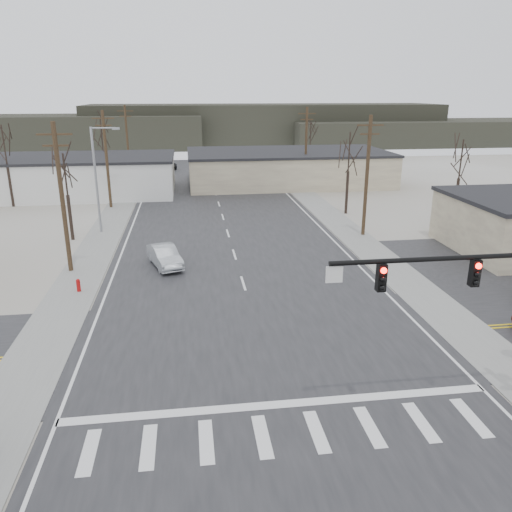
{
  "coord_description": "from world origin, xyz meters",
  "views": [
    {
      "loc": [
        -3.25,
        -21.74,
        11.78
      ],
      "look_at": [
        0.52,
        5.76,
        2.6
      ],
      "focal_mm": 35.0,
      "sensor_mm": 36.0,
      "label": 1
    }
  ],
  "objects_px": {
    "car_far_a": "(205,185)",
    "traffic_signal_mast": "(499,295)",
    "sedan_crossing": "(165,256)",
    "fire_hydrant": "(78,285)",
    "car_far_b": "(170,167)"
  },
  "relations": [
    {
      "from": "car_far_a",
      "to": "traffic_signal_mast",
      "type": "bearing_deg",
      "value": 83.59
    },
    {
      "from": "traffic_signal_mast",
      "to": "sedan_crossing",
      "type": "bearing_deg",
      "value": 125.4
    },
    {
      "from": "traffic_signal_mast",
      "to": "sedan_crossing",
      "type": "height_order",
      "value": "traffic_signal_mast"
    },
    {
      "from": "traffic_signal_mast",
      "to": "fire_hydrant",
      "type": "bearing_deg",
      "value": 141.87
    },
    {
      "from": "traffic_signal_mast",
      "to": "car_far_a",
      "type": "bearing_deg",
      "value": 101.08
    },
    {
      "from": "fire_hydrant",
      "to": "car_far_b",
      "type": "height_order",
      "value": "car_far_b"
    },
    {
      "from": "fire_hydrant",
      "to": "sedan_crossing",
      "type": "distance_m",
      "value": 6.54
    },
    {
      "from": "fire_hydrant",
      "to": "traffic_signal_mast",
      "type": "bearing_deg",
      "value": -38.13
    },
    {
      "from": "fire_hydrant",
      "to": "sedan_crossing",
      "type": "xyz_separation_m",
      "value": [
        5.11,
        4.07,
        0.33
      ]
    },
    {
      "from": "traffic_signal_mast",
      "to": "car_far_a",
      "type": "distance_m",
      "value": 47.58
    },
    {
      "from": "car_far_a",
      "to": "car_far_b",
      "type": "bearing_deg",
      "value": -91.94
    },
    {
      "from": "traffic_signal_mast",
      "to": "car_far_a",
      "type": "relative_size",
      "value": 1.96
    },
    {
      "from": "car_far_b",
      "to": "car_far_a",
      "type": "bearing_deg",
      "value": -60.3
    },
    {
      "from": "traffic_signal_mast",
      "to": "car_far_b",
      "type": "xyz_separation_m",
      "value": [
        -13.81,
        63.41,
        -4.0
      ]
    },
    {
      "from": "car_far_a",
      "to": "car_far_b",
      "type": "xyz_separation_m",
      "value": [
        -4.7,
        16.88,
        -0.03
      ]
    }
  ]
}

